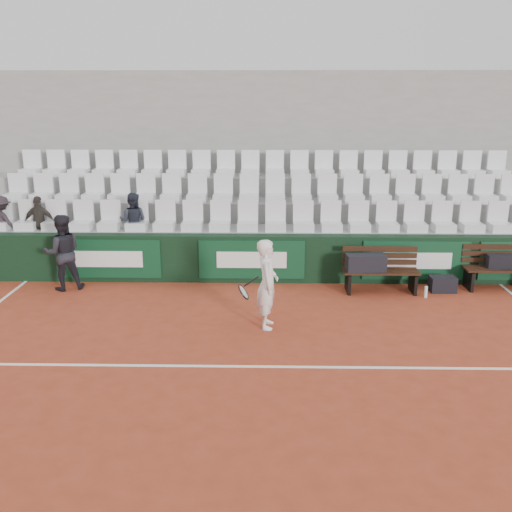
{
  "coord_description": "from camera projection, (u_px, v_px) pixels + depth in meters",
  "views": [
    {
      "loc": [
        0.12,
        -7.54,
        3.8
      ],
      "look_at": [
        -0.08,
        2.4,
        1.0
      ],
      "focal_mm": 40.0,
      "sensor_mm": 36.0,
      "label": 1
    }
  ],
  "objects": [
    {
      "name": "court_baseline",
      "position": [
        258.0,
        366.0,
        8.29
      ],
      "size": [
        18.0,
        0.06,
        0.01
      ],
      "primitive_type": "cube",
      "color": "white",
      "rests_on": "ground"
    },
    {
      "name": "tennis_player",
      "position": [
        267.0,
        284.0,
        9.53
      ],
      "size": [
        0.68,
        0.56,
        1.53
      ],
      "color": "white",
      "rests_on": "ground"
    },
    {
      "name": "spectator_a",
      "position": [
        0.0,
        202.0,
        12.3
      ],
      "size": [
        0.86,
        0.67,
        1.18
      ],
      "primitive_type": "imported",
      "rotation": [
        0.0,
        0.0,
        2.8
      ],
      "color": "black",
      "rests_on": "grandstand_tier_front"
    },
    {
      "name": "grandstand_tier_back",
      "position": [
        262.0,
        213.0,
        14.31
      ],
      "size": [
        18.0,
        0.95,
        1.9
      ],
      "primitive_type": "cube",
      "color": "gray",
      "rests_on": "ground"
    },
    {
      "name": "ground",
      "position": [
        258.0,
        367.0,
        8.29
      ],
      "size": [
        80.0,
        80.0,
        0.0
      ],
      "primitive_type": "plane",
      "color": "#A33E24",
      "rests_on": "ground"
    },
    {
      "name": "bench_right",
      "position": [
        501.0,
        278.0,
        11.57
      ],
      "size": [
        1.5,
        0.56,
        0.45
      ],
      "primitive_type": "cube",
      "color": "black",
      "rests_on": "ground"
    },
    {
      "name": "spectator_c",
      "position": [
        132.0,
        201.0,
        12.23
      ],
      "size": [
        0.64,
        0.52,
        1.25
      ],
      "primitive_type": "imported",
      "rotation": [
        0.0,
        0.0,
        3.07
      ],
      "color": "#212531",
      "rests_on": "grandstand_tier_front"
    },
    {
      "name": "sports_bag_left",
      "position": [
        366.0,
        263.0,
        11.28
      ],
      "size": [
        0.8,
        0.41,
        0.33
      ],
      "primitive_type": "cube",
      "rotation": [
        0.0,
        0.0,
        0.1
      ],
      "color": "black",
      "rests_on": "bench_left"
    },
    {
      "name": "grandstand_tier_front",
      "position": [
        262.0,
        250.0,
        12.61
      ],
      "size": [
        18.0,
        0.95,
        1.0
      ],
      "primitive_type": "cube",
      "color": "gray",
      "rests_on": "ground"
    },
    {
      "name": "spectator_b",
      "position": [
        38.0,
        202.0,
        12.28
      ],
      "size": [
        0.7,
        0.31,
        1.17
      ],
      "primitive_type": "imported",
      "rotation": [
        0.0,
        0.0,
        3.18
      ],
      "color": "#2E2A25",
      "rests_on": "grandstand_tier_front"
    },
    {
      "name": "back_barrier",
      "position": [
        265.0,
        258.0,
        12.0
      ],
      "size": [
        18.0,
        0.34,
        1.0
      ],
      "color": "black",
      "rests_on": "ground"
    },
    {
      "name": "water_bottle_near",
      "position": [
        348.0,
        282.0,
        11.67
      ],
      "size": [
        0.06,
        0.06,
        0.23
      ],
      "primitive_type": "cylinder",
      "color": "silver",
      "rests_on": "ground"
    },
    {
      "name": "water_bottle_far",
      "position": [
        426.0,
        292.0,
        11.1
      ],
      "size": [
        0.06,
        0.06,
        0.23
      ],
      "primitive_type": "cylinder",
      "color": "silver",
      "rests_on": "ground"
    },
    {
      "name": "ball_kid",
      "position": [
        63.0,
        253.0,
        11.42
      ],
      "size": [
        0.92,
        0.82,
        1.54
      ],
      "primitive_type": "imported",
      "rotation": [
        0.0,
        0.0,
        3.53
      ],
      "color": "black",
      "rests_on": "ground"
    },
    {
      "name": "seat_row_front",
      "position": [
        262.0,
        216.0,
        12.22
      ],
      "size": [
        11.9,
        0.44,
        0.63
      ],
      "primitive_type": "cube",
      "color": "silver",
      "rests_on": "grandstand_tier_front"
    },
    {
      "name": "seat_row_mid",
      "position": [
        262.0,
        188.0,
        13.01
      ],
      "size": [
        11.9,
        0.44,
        0.63
      ],
      "primitive_type": "cube",
      "color": "silver",
      "rests_on": "grandstand_tier_mid"
    },
    {
      "name": "sports_bag_right",
      "position": [
        502.0,
        261.0,
        11.49
      ],
      "size": [
        0.58,
        0.3,
        0.26
      ],
      "primitive_type": "cube",
      "rotation": [
        0.0,
        0.0,
        -0.08
      ],
      "color": "black",
      "rests_on": "bench_right"
    },
    {
      "name": "sports_bag_ground",
      "position": [
        443.0,
        284.0,
        11.44
      ],
      "size": [
        0.52,
        0.33,
        0.31
      ],
      "primitive_type": "cube",
      "rotation": [
        0.0,
        0.0,
        0.04
      ],
      "color": "black",
      "rests_on": "ground"
    },
    {
      "name": "grandstand_tier_mid",
      "position": [
        262.0,
        231.0,
        13.46
      ],
      "size": [
        18.0,
        0.95,
        1.45
      ],
      "primitive_type": "cube",
      "color": "gray",
      "rests_on": "ground"
    },
    {
      "name": "seat_row_back",
      "position": [
        263.0,
        164.0,
        13.8
      ],
      "size": [
        11.9,
        0.44,
        0.63
      ],
      "primitive_type": "cube",
      "color": "white",
      "rests_on": "grandstand_tier_back"
    },
    {
      "name": "grandstand_rear_wall",
      "position": [
        263.0,
        161.0,
        14.58
      ],
      "size": [
        18.0,
        0.3,
        4.4
      ],
      "primitive_type": "cube",
      "color": "gray",
      "rests_on": "ground"
    },
    {
      "name": "bench_left",
      "position": [
        380.0,
        281.0,
        11.41
      ],
      "size": [
        1.5,
        0.56,
        0.45
      ],
      "primitive_type": "cube",
      "color": "black",
      "rests_on": "ground"
    }
  ]
}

